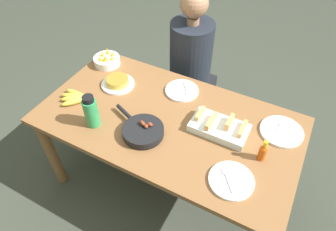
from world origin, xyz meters
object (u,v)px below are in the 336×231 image
water_bottle (91,112)px  melon_tray (219,127)px  frittata_plate_center (118,82)px  empty_plate_near_front (231,180)px  banana_bunch (75,97)px  empty_plate_far_right (182,91)px  fruit_bowl_mango (107,60)px  hot_sauce_bottle (263,151)px  empty_plate_far_left (282,131)px  person_figure (190,75)px  skillet (143,131)px

water_bottle → melon_tray: bearing=23.6°
frittata_plate_center → empty_plate_near_front: (0.95, -0.36, -0.02)m
banana_bunch → empty_plate_far_right: (0.58, 0.40, -0.01)m
melon_tray → fruit_bowl_mango: 1.00m
water_bottle → fruit_bowl_mango: bearing=118.5°
frittata_plate_center → hot_sauce_bottle: (1.04, -0.15, 0.04)m
melon_tray → frittata_plate_center: size_ratio=1.49×
hot_sauce_bottle → empty_plate_far_left: bearing=76.9°
banana_bunch → water_bottle: 0.28m
melon_tray → hot_sauce_bottle: 0.29m
water_bottle → person_figure: bearing=77.6°
banana_bunch → fruit_bowl_mango: 0.42m
skillet → empty_plate_far_right: size_ratio=1.66×
frittata_plate_center → empty_plate_near_front: size_ratio=0.96×
frittata_plate_center → empty_plate_far_left: size_ratio=0.90×
skillet → frittata_plate_center: skillet is taller
empty_plate_near_front → person_figure: person_figure is taller
melon_tray → frittata_plate_center: 0.77m
frittata_plate_center → person_figure: size_ratio=0.19×
melon_tray → skillet: size_ratio=0.90×
banana_bunch → melon_tray: (0.93, 0.19, 0.01)m
skillet → fruit_bowl_mango: size_ratio=1.94×
empty_plate_far_left → hot_sauce_bottle: (-0.06, -0.24, 0.05)m
melon_tray → water_bottle: water_bottle is taller
water_bottle → empty_plate_far_right: bearing=56.5°
banana_bunch → empty_plate_far_left: bearing=15.4°
hot_sauce_bottle → person_figure: bearing=136.0°
melon_tray → person_figure: bearing=126.7°
frittata_plate_center → fruit_bowl_mango: bearing=141.9°
empty_plate_near_front → skillet: bearing=173.7°
skillet → person_figure: (-0.10, 0.88, -0.23)m
frittata_plate_center → empty_plate_near_front: 1.02m
skillet → hot_sauce_bottle: bearing=-144.7°
person_figure → empty_plate_near_front: bearing=-54.8°
hot_sauce_bottle → banana_bunch: bearing=-175.1°
fruit_bowl_mango → empty_plate_far_left: bearing=-3.2°
skillet → frittata_plate_center: (-0.38, 0.30, -0.00)m
banana_bunch → frittata_plate_center: frittata_plate_center is taller
banana_bunch → water_bottle: water_bottle is taller
banana_bunch → empty_plate_near_front: size_ratio=0.81×
empty_plate_far_left → frittata_plate_center: bearing=-175.3°
banana_bunch → skillet: (0.54, -0.05, 0.01)m
empty_plate_far_right → fruit_bowl_mango: 0.63m
skillet → water_bottle: water_bottle is taller
person_figure → fruit_bowl_mango: bearing=-140.4°
empty_plate_far_left → person_figure: (-0.81, 0.48, -0.21)m
frittata_plate_center → empty_plate_far_right: (0.42, 0.14, -0.02)m
fruit_bowl_mango → hot_sauce_bottle: (1.25, -0.32, 0.03)m
empty_plate_near_front → hot_sauce_bottle: bearing=66.6°
skillet → empty_plate_far_right: 0.45m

